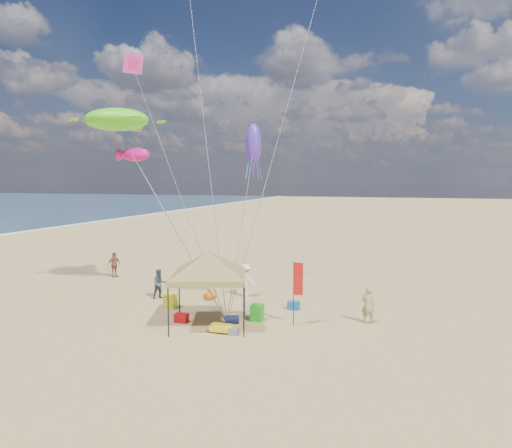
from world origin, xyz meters
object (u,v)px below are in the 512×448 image
object	(u,v)px
beach_cart	(222,328)
person_near_b	(160,284)
chair_yellow	(171,301)
person_near_a	(368,305)
person_far_a	(114,265)
person_near_c	(246,280)
cooler_red	(181,318)
cooler_blue	(294,305)
chair_green	(257,313)
canopy_tent	(209,254)
feather_flag	(297,282)

from	to	relation	value
beach_cart	person_near_b	size ratio (longest dim) A/B	0.59
chair_yellow	person_near_a	bearing A→B (deg)	2.84
person_far_a	person_near_c	bearing A→B (deg)	-82.29
chair_yellow	person_near_b	bearing A→B (deg)	134.01
cooler_red	cooler_blue	bearing A→B (deg)	39.51
chair_green	chair_yellow	size ratio (longest dim) A/B	1.00
person_near_b	person_near_c	distance (m)	4.38
person_near_b	person_far_a	xyz separation A→B (m)	(-5.29, 3.80, 0.03)
chair_green	person_near_b	distance (m)	6.21
canopy_tent	cooler_red	size ratio (longest dim) A/B	10.29
cooler_blue	person_near_b	size ratio (longest dim) A/B	0.35
canopy_tent	cooler_red	distance (m)	3.11
feather_flag	person_near_b	bearing A→B (deg)	163.67
canopy_tent	person_near_a	world-z (taller)	canopy_tent
cooler_red	person_near_b	world-z (taller)	person_near_b
cooler_blue	person_near_c	xyz separation A→B (m)	(-2.92, 1.60, 0.66)
person_near_b	chair_green	bearing A→B (deg)	-67.77
cooler_red	person_near_c	world-z (taller)	person_near_c
beach_cart	person_near_a	xyz separation A→B (m)	(5.41, 3.05, 0.58)
chair_green	canopy_tent	bearing A→B (deg)	-143.56
cooler_blue	chair_green	distance (m)	2.43
feather_flag	person_near_c	distance (m)	5.44
cooler_blue	beach_cart	xyz separation A→B (m)	(-1.94, -4.13, 0.01)
cooler_red	beach_cart	xyz separation A→B (m)	(2.15, -0.75, 0.01)
feather_flag	person_far_a	size ratio (longest dim) A/B	1.72
feather_flag	person_far_a	bearing A→B (deg)	154.98
feather_flag	person_near_c	bearing A→B (deg)	132.46
chair_green	person_near_b	size ratio (longest dim) A/B	0.46
canopy_tent	person_far_a	distance (m)	12.02
chair_yellow	person_far_a	world-z (taller)	person_far_a
feather_flag	cooler_red	size ratio (longest dim) A/B	5.04
person_near_b	cooler_red	bearing A→B (deg)	-97.27
cooler_blue	feather_flag	bearing A→B (deg)	-73.58
cooler_blue	cooler_red	bearing A→B (deg)	-140.49
chair_green	beach_cart	distance (m)	2.15
cooler_blue	chair_green	world-z (taller)	chair_green
chair_green	person_far_a	bearing A→B (deg)	152.30
person_near_c	person_near_b	bearing A→B (deg)	33.21
cooler_red	beach_cart	world-z (taller)	cooler_red
canopy_tent	person_near_b	xyz separation A→B (m)	(-4.16, 3.29, -2.25)
cooler_red	person_near_a	size ratio (longest dim) A/B	0.35
person_near_c	chair_yellow	bearing A→B (deg)	59.74
person_near_b	person_near_c	size ratio (longest dim) A/B	0.89
cooler_red	person_near_a	bearing A→B (deg)	16.95
person_near_a	person_near_c	world-z (taller)	person_near_c
cooler_red	person_near_c	xyz separation A→B (m)	(1.17, 4.98, 0.66)
chair_green	person_near_b	xyz separation A→B (m)	(-5.85, 2.05, 0.41)
beach_cart	feather_flag	bearing A→B (deg)	34.01
person_near_c	person_far_a	world-z (taller)	person_near_c
cooler_blue	beach_cart	bearing A→B (deg)	-115.23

